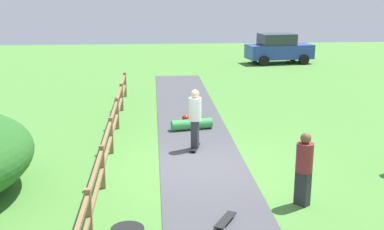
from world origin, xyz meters
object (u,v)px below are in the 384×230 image
(skater_riding, at_px, (195,116))
(bystander_maroon, at_px, (304,166))
(parked_car_blue, at_px, (279,49))
(skateboard_loose, at_px, (225,220))
(skater_fallen, at_px, (191,124))

(skater_riding, relative_size, bystander_maroon, 1.08)
(skater_riding, distance_m, parked_car_blue, 18.13)
(skater_riding, distance_m, skateboard_loose, 4.85)
(parked_car_blue, bearing_deg, skateboard_loose, -107.25)
(skater_fallen, xyz_separation_m, parked_car_blue, (6.84, 14.60, 0.76))
(skateboard_loose, distance_m, bystander_maroon, 2.18)
(skateboard_loose, xyz_separation_m, parked_car_blue, (6.68, 21.52, 0.87))
(skater_fallen, relative_size, skateboard_loose, 1.85)
(skateboard_loose, xyz_separation_m, bystander_maroon, (1.86, 0.76, 0.85))
(skater_fallen, relative_size, bystander_maroon, 0.86)
(skater_fallen, bearing_deg, parked_car_blue, 64.89)
(skater_riding, bearing_deg, skateboard_loose, -87.34)
(skater_fallen, bearing_deg, bystander_maroon, -71.86)
(skater_riding, distance_m, bystander_maroon, 4.50)
(skater_fallen, xyz_separation_m, bystander_maroon, (2.02, -6.16, 0.74))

